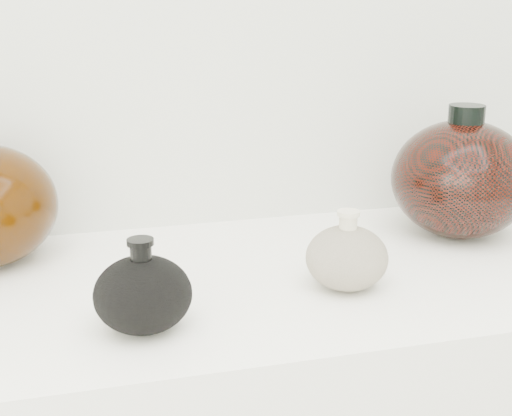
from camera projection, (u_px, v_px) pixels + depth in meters
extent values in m
cube|color=white|center=(239.00, 286.00, 1.01)|extent=(1.20, 0.50, 0.03)
ellipsoid|color=black|center=(143.00, 294.00, 0.83)|extent=(0.15, 0.15, 0.09)
cylinder|color=black|center=(141.00, 253.00, 0.82)|extent=(0.03, 0.03, 0.03)
cylinder|color=black|center=(140.00, 242.00, 0.81)|extent=(0.04, 0.04, 0.01)
ellipsoid|color=beige|center=(347.00, 258.00, 0.95)|extent=(0.14, 0.14, 0.09)
cylinder|color=beige|center=(348.00, 223.00, 0.94)|extent=(0.03, 0.03, 0.03)
cylinder|color=beige|center=(349.00, 213.00, 0.93)|extent=(0.04, 0.04, 0.01)
ellipsoid|color=black|center=(461.00, 179.00, 1.15)|extent=(0.27, 0.27, 0.19)
cylinder|color=black|center=(467.00, 116.00, 1.12)|extent=(0.07, 0.07, 0.04)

